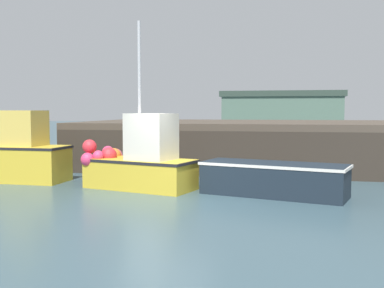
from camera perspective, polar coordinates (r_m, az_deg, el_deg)
name	(u,v)px	position (r m, az deg, el deg)	size (l,w,h in m)	color
ground	(163,202)	(12.74, -3.53, -6.93)	(120.00, 160.00, 0.10)	#38515B
pier	(257,129)	(19.78, 7.84, 1.75)	(14.72, 7.67, 1.89)	#473D33
fishing_boat_near_left	(16,156)	(16.94, -20.40, -1.33)	(3.69, 1.51, 2.37)	gold
fishing_boat_near_right	(140,161)	(14.44, -6.27, -2.02)	(3.68, 2.28, 5.03)	gold
fishing_boat_mid	(274,178)	(13.42, 9.80, -4.06)	(4.26, 2.36, 0.92)	#19232D
warehouse	(282,114)	(43.97, 10.79, 3.59)	(10.61, 6.75, 4.02)	#4C6656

